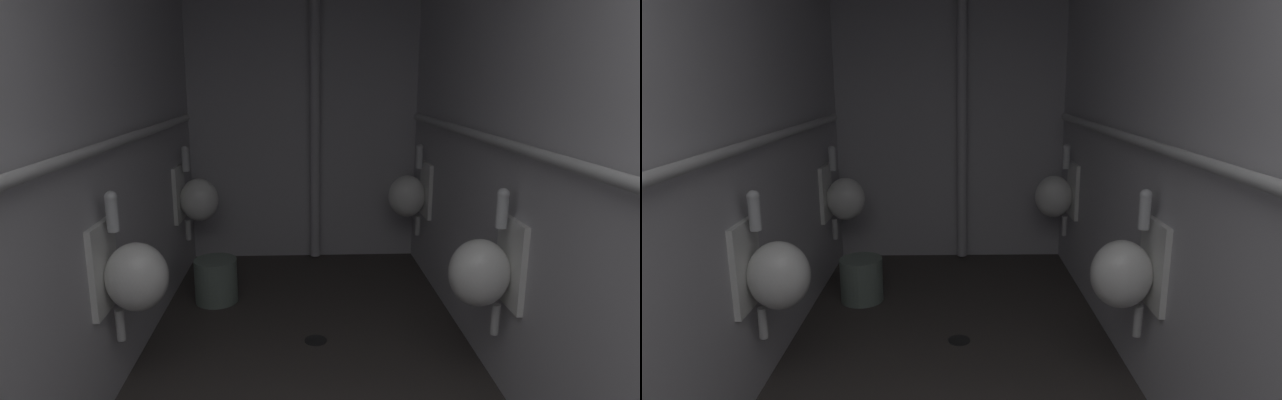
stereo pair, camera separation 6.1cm
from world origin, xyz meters
The scene contains 12 objects.
wall_left centered at (-1.03, 2.24, 1.37)m, with size 0.06×4.60×2.74m, color #B8B6BB.
wall_right centered at (1.03, 2.24, 1.37)m, with size 0.06×4.60×2.74m, color #B8B6BB.
wall_back centered at (0.00, 4.51, 1.37)m, with size 2.13×0.06×2.74m, color #B8B6BB.
urinal_left_mid centered at (-0.86, 2.26, 0.69)m, with size 0.32×0.30×0.76m.
urinal_left_far centered at (-0.86, 3.91, 0.69)m, with size 0.32×0.30×0.76m.
urinal_right_mid centered at (0.86, 2.24, 0.69)m, with size 0.32×0.30×0.76m.
urinal_right_far centered at (0.86, 3.96, 0.69)m, with size 0.32×0.30×0.76m.
supply_pipe_left centered at (-0.94, 2.22, 1.30)m, with size 0.06×3.83×0.06m.
supply_pipe_right centered at (0.94, 2.25, 1.30)m, with size 0.06×3.90×0.06m.
standpipe_back_wall centered at (0.10, 4.40, 1.37)m, with size 0.09×0.09×2.69m, color #B8B6BB.
floor_drain centered at (0.05, 2.85, 0.00)m, with size 0.14×0.14×0.01m, color black.
waste_bin centered at (-0.66, 3.48, 0.16)m, with size 0.31×0.31×0.32m, color slate.
Camera 1 is at (-0.05, -0.14, 1.61)m, focal length 29.23 mm.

